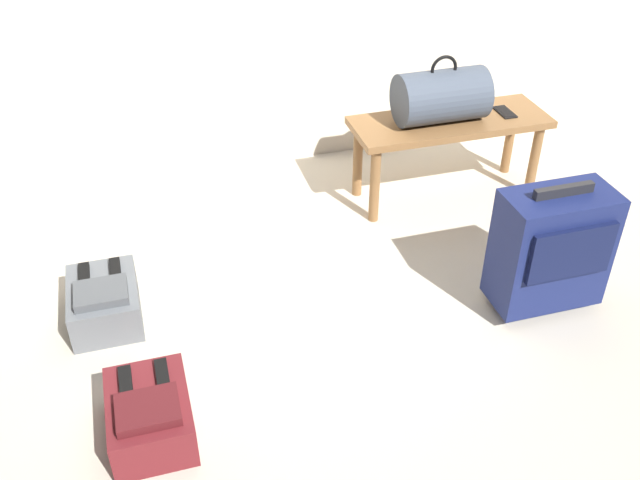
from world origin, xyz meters
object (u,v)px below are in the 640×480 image
Objects in this scene: backpack_grey at (104,301)px; bench at (449,132)px; duffel_bag_slate at (441,96)px; suitcase_upright_navy at (551,248)px; cell_phone at (505,112)px; backpack_maroon at (150,415)px.

bench is at bearing 16.61° from backpack_grey.
backpack_grey is (-1.70, -0.53, -0.48)m from duffel_bag_slate.
backpack_grey is at bearing 166.37° from suitcase_upright_navy.
cell_phone is 0.24× the size of suitcase_upright_navy.
backpack_maroon is at bearing -148.59° from cell_phone.
backpack_grey and backpack_maroon have the same top height.
cell_phone is 2.30m from backpack_maroon.
bench is 0.21m from duffel_bag_slate.
cell_phone is (0.29, -0.01, 0.07)m from bench.
backpack_grey is 1.00× the size of backpack_maroon.
cell_phone is (0.36, -0.01, -0.13)m from duffel_bag_slate.
bench is at bearing 0.00° from duffel_bag_slate.
cell_phone reaches higher than bench.
cell_phone is at bearing 31.41° from backpack_maroon.
backpack_grey is at bearing -162.78° from duffel_bag_slate.
cell_phone is at bearing -2.13° from bench.
suitcase_upright_navy is 1.57× the size of backpack_maroon.
backpack_maroon is (-1.66, -0.23, -0.21)m from suitcase_upright_navy.
duffel_bag_slate is 0.74× the size of suitcase_upright_navy.
suitcase_upright_navy is (-0.28, -0.95, -0.14)m from cell_phone.
bench is 1.87m from backpack_grey.
suitcase_upright_navy is at bearing -84.96° from duffel_bag_slate.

